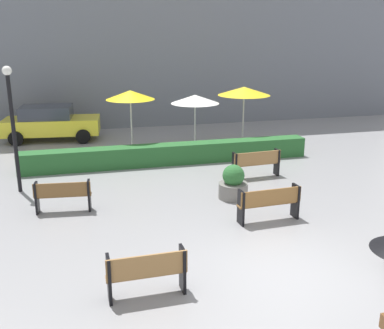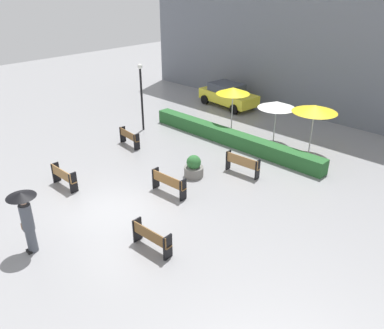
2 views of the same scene
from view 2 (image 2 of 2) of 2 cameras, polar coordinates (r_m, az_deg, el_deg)
ground_plane at (r=15.54m, az=-12.02°, el=-6.63°), size 60.00×60.00×0.00m
bench_near_left at (r=17.44m, az=-18.30°, el=-1.62°), size 1.51×0.38×0.91m
bench_near_right at (r=13.05m, az=-6.00°, el=-10.49°), size 1.58×0.44×0.87m
bench_mid_center at (r=16.07m, az=-3.49°, el=-2.63°), size 1.70×0.45×0.92m
bench_back_row at (r=17.79m, az=7.35°, el=0.19°), size 1.72×0.44×0.92m
bench_far_left at (r=20.90m, az=-9.21°, el=4.03°), size 1.54×0.49×0.87m
pedestrian_with_umbrella at (r=13.53m, az=-23.15°, el=-6.81°), size 0.93×0.93×2.18m
planter_pot at (r=17.48m, az=0.26°, el=-0.44°), size 0.87×0.87×1.03m
lamp_post at (r=22.53m, az=-7.43°, el=10.72°), size 0.28×0.28×3.84m
patio_umbrella_yellow at (r=22.14m, az=6.02°, el=10.69°), size 1.89×1.89×2.60m
patio_umbrella_white at (r=21.01m, az=12.30°, el=8.53°), size 1.99×1.99×2.30m
patio_umbrella_yellow_far at (r=19.98m, az=17.53°, el=7.79°), size 2.20×2.20×2.56m
hedge_strip at (r=20.97m, az=5.75°, el=3.89°), size 10.77×0.70×0.75m
building_facade at (r=25.67m, az=18.96°, el=18.81°), size 28.00×1.20×11.15m
parked_car at (r=27.21m, az=5.28°, el=10.14°), size 4.36×2.34×1.57m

